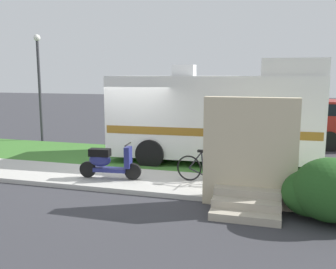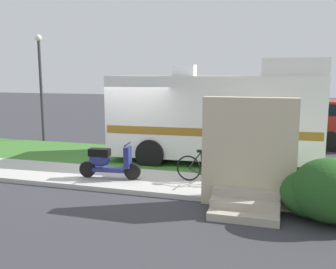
{
  "view_description": "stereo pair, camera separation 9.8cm",
  "coord_description": "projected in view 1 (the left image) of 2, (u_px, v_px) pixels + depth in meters",
  "views": [
    {
      "loc": [
        4.28,
        -10.25,
        2.87
      ],
      "look_at": [
        1.23,
        0.3,
        1.1
      ],
      "focal_mm": 39.82,
      "sensor_mm": 36.0,
      "label": 1
    },
    {
      "loc": [
        4.37,
        -10.23,
        2.87
      ],
      "look_at": [
        1.23,
        0.3,
        1.1
      ],
      "focal_mm": 39.82,
      "sensor_mm": 36.0,
      "label": 2
    }
  ],
  "objects": [
    {
      "name": "grass_strip",
      "position": [
        143.0,
        158.0,
        12.77
      ],
      "size": [
        24.0,
        3.4,
        0.08
      ],
      "color": "#3D752D",
      "rests_on": "ground"
    },
    {
      "name": "bottle_green",
      "position": [
        233.0,
        183.0,
        9.21
      ],
      "size": [
        0.07,
        0.07,
        0.25
      ],
      "color": "#B2B2B7",
      "rests_on": "ground"
    },
    {
      "name": "ground_plane",
      "position": [
        127.0,
        170.0,
        11.36
      ],
      "size": [
        80.0,
        80.0,
        0.0
      ],
      "primitive_type": "plane",
      "color": "#38383D"
    },
    {
      "name": "scooter",
      "position": [
        108.0,
        162.0,
        9.92
      ],
      "size": [
        1.7,
        0.51,
        0.97
      ],
      "color": "black",
      "rests_on": "ground"
    },
    {
      "name": "pickup_truck_near",
      "position": [
        301.0,
        121.0,
        15.2
      ],
      "size": [
        5.54,
        2.35,
        1.86
      ],
      "color": "maroon",
      "rests_on": "ground"
    },
    {
      "name": "motorhome_rv",
      "position": [
        217.0,
        115.0,
        12.08
      ],
      "size": [
        6.63,
        2.96,
        3.33
      ],
      "color": "silver",
      "rests_on": "ground"
    },
    {
      "name": "porch_steps",
      "position": [
        249.0,
        164.0,
        7.99
      ],
      "size": [
        2.0,
        1.26,
        2.4
      ],
      "color": "#B2A893",
      "rests_on": "ground"
    },
    {
      "name": "sidewalk",
      "position": [
        110.0,
        178.0,
        10.21
      ],
      "size": [
        24.0,
        2.0,
        0.12
      ],
      "color": "beige",
      "rests_on": "ground"
    },
    {
      "name": "bush_by_porch",
      "position": [
        329.0,
        193.0,
        7.24
      ],
      "size": [
        1.77,
        1.33,
        1.25
      ],
      "color": "#23511E",
      "rests_on": "ground"
    },
    {
      "name": "street_lamp_post",
      "position": [
        39.0,
        78.0,
        15.82
      ],
      "size": [
        0.28,
        0.28,
        4.53
      ],
      "color": "#333338",
      "rests_on": "ground"
    },
    {
      "name": "bicycle",
      "position": [
        208.0,
        168.0,
        9.53
      ],
      "size": [
        1.71,
        0.52,
        0.89
      ],
      "color": "black",
      "rests_on": "ground"
    }
  ]
}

